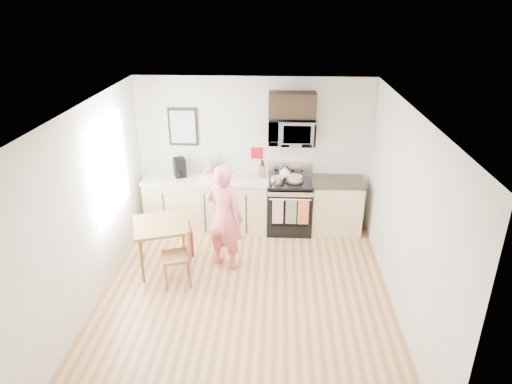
# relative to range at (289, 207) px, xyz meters

# --- Properties ---
(floor) EXTENTS (4.60, 4.60, 0.00)m
(floor) POSITION_rel_range_xyz_m (-0.63, -1.98, -0.44)
(floor) COLOR brown
(floor) RESTS_ON ground
(back_wall) EXTENTS (4.00, 0.04, 2.60)m
(back_wall) POSITION_rel_range_xyz_m (-0.63, 0.32, 0.86)
(back_wall) COLOR beige
(back_wall) RESTS_ON floor
(front_wall) EXTENTS (4.00, 0.04, 2.60)m
(front_wall) POSITION_rel_range_xyz_m (-0.63, -4.28, 0.86)
(front_wall) COLOR beige
(front_wall) RESTS_ON floor
(left_wall) EXTENTS (0.04, 4.60, 2.60)m
(left_wall) POSITION_rel_range_xyz_m (-2.63, -1.98, 0.86)
(left_wall) COLOR beige
(left_wall) RESTS_ON floor
(right_wall) EXTENTS (0.04, 4.60, 2.60)m
(right_wall) POSITION_rel_range_xyz_m (1.37, -1.98, 0.86)
(right_wall) COLOR beige
(right_wall) RESTS_ON floor
(ceiling) EXTENTS (4.00, 4.60, 0.04)m
(ceiling) POSITION_rel_range_xyz_m (-0.63, -1.98, 2.16)
(ceiling) COLOR white
(ceiling) RESTS_ON back_wall
(window) EXTENTS (0.06, 1.40, 1.50)m
(window) POSITION_rel_range_xyz_m (-2.59, -1.18, 1.11)
(window) COLOR silver
(window) RESTS_ON left_wall
(cabinet_left) EXTENTS (2.10, 0.60, 0.90)m
(cabinet_left) POSITION_rel_range_xyz_m (-1.43, 0.02, 0.01)
(cabinet_left) COLOR #D8BE8A
(cabinet_left) RESTS_ON floor
(countertop_left) EXTENTS (2.14, 0.64, 0.04)m
(countertop_left) POSITION_rel_range_xyz_m (-1.43, 0.02, 0.48)
(countertop_left) COLOR beige
(countertop_left) RESTS_ON cabinet_left
(cabinet_right) EXTENTS (0.84, 0.60, 0.90)m
(cabinet_right) POSITION_rel_range_xyz_m (0.80, 0.02, 0.01)
(cabinet_right) COLOR #D8BE8A
(cabinet_right) RESTS_ON floor
(countertop_right) EXTENTS (0.88, 0.64, 0.04)m
(countertop_right) POSITION_rel_range_xyz_m (0.80, 0.02, 0.48)
(countertop_right) COLOR black
(countertop_right) RESTS_ON cabinet_right
(range) EXTENTS (0.76, 0.70, 1.16)m
(range) POSITION_rel_range_xyz_m (0.00, 0.00, 0.00)
(range) COLOR black
(range) RESTS_ON floor
(microwave) EXTENTS (0.76, 0.51, 0.42)m
(microwave) POSITION_rel_range_xyz_m (-0.00, 0.10, 1.32)
(microwave) COLOR silver
(microwave) RESTS_ON back_wall
(upper_cabinet) EXTENTS (0.76, 0.35, 0.40)m
(upper_cabinet) POSITION_rel_range_xyz_m (-0.00, 0.15, 1.74)
(upper_cabinet) COLOR black
(upper_cabinet) RESTS_ON back_wall
(wall_art) EXTENTS (0.50, 0.04, 0.65)m
(wall_art) POSITION_rel_range_xyz_m (-1.83, 0.30, 1.31)
(wall_art) COLOR black
(wall_art) RESTS_ON back_wall
(wall_trivet) EXTENTS (0.20, 0.02, 0.20)m
(wall_trivet) POSITION_rel_range_xyz_m (-0.58, 0.31, 0.86)
(wall_trivet) COLOR #B00F14
(wall_trivet) RESTS_ON back_wall
(person) EXTENTS (0.71, 0.60, 1.64)m
(person) POSITION_rel_range_xyz_m (-0.98, -1.19, 0.38)
(person) COLOR #BF344D
(person) RESTS_ON floor
(dining_table) EXTENTS (0.88, 0.88, 0.75)m
(dining_table) POSITION_rel_range_xyz_m (-1.90, -1.30, 0.22)
(dining_table) COLOR brown
(dining_table) RESTS_ON floor
(chair) EXTENTS (0.52, 0.49, 0.92)m
(chair) POSITION_rel_range_xyz_m (-1.49, -1.67, 0.16)
(chair) COLOR brown
(chair) RESTS_ON floor
(knife_block) EXTENTS (0.10, 0.13, 0.20)m
(knife_block) POSITION_rel_range_xyz_m (-0.48, 0.14, 0.60)
(knife_block) COLOR brown
(knife_block) RESTS_ON countertop_left
(utensil_crock) EXTENTS (0.12, 0.12, 0.36)m
(utensil_crock) POSITION_rel_range_xyz_m (-1.21, 0.24, 0.65)
(utensil_crock) COLOR #B00F14
(utensil_crock) RESTS_ON countertop_left
(fruit_bowl) EXTENTS (0.27, 0.27, 0.10)m
(fruit_bowl) POSITION_rel_range_xyz_m (-1.37, 0.07, 0.54)
(fruit_bowl) COLOR white
(fruit_bowl) RESTS_ON countertop_left
(milk_carton) EXTENTS (0.12, 0.12, 0.26)m
(milk_carton) POSITION_rel_range_xyz_m (-1.44, 0.16, 0.63)
(milk_carton) COLOR tan
(milk_carton) RESTS_ON countertop_left
(coffee_maker) EXTENTS (0.25, 0.30, 0.32)m
(coffee_maker) POSITION_rel_range_xyz_m (-1.89, 0.06, 0.65)
(coffee_maker) COLOR black
(coffee_maker) RESTS_ON countertop_left
(bread_bag) EXTENTS (0.35, 0.22, 0.12)m
(bread_bag) POSITION_rel_range_xyz_m (-1.36, -0.14, 0.56)
(bread_bag) COLOR tan
(bread_bag) RESTS_ON countertop_left
(cake) EXTENTS (0.30, 0.30, 0.10)m
(cake) POSITION_rel_range_xyz_m (0.07, -0.02, 0.54)
(cake) COLOR black
(cake) RESTS_ON range
(kettle) EXTENTS (0.18, 0.18, 0.23)m
(kettle) POSITION_rel_range_xyz_m (-0.09, 0.10, 0.59)
(kettle) COLOR white
(kettle) RESTS_ON range
(pot) EXTENTS (0.21, 0.35, 0.11)m
(pot) POSITION_rel_range_xyz_m (-0.22, -0.13, 0.54)
(pot) COLOR silver
(pot) RESTS_ON range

